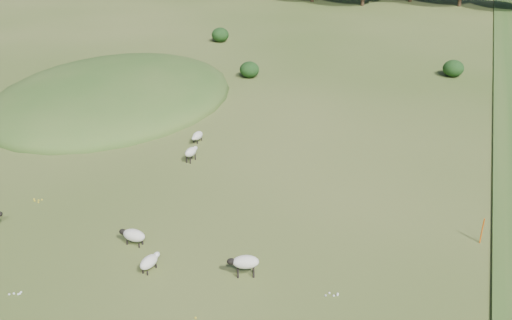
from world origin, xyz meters
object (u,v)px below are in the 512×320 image
(sheep_2, at_px, (245,262))
(sheep_3, at_px, (133,235))
(sheep_4, at_px, (149,262))
(marker_post, at_px, (482,231))
(sheep_1, at_px, (197,136))
(sheep_0, at_px, (191,152))

(sheep_2, bearing_deg, sheep_3, -26.50)
(sheep_3, height_order, sheep_4, sheep_3)
(marker_post, relative_size, sheep_2, 0.92)
(sheep_2, distance_m, sheep_3, 5.22)
(marker_post, distance_m, sheep_1, 16.81)
(sheep_1, bearing_deg, sheep_3, 12.77)
(marker_post, bearing_deg, sheep_4, -151.32)
(sheep_0, xyz_separation_m, sheep_3, (1.37, -8.17, -0.10))
(sheep_4, bearing_deg, sheep_1, 25.68)
(marker_post, bearing_deg, sheep_3, -158.82)
(sheep_3, bearing_deg, marker_post, -156.93)
(marker_post, xyz_separation_m, sheep_2, (-8.56, -5.67, 0.04))
(sheep_0, bearing_deg, sheep_3, -165.74)
(sheep_2, xyz_separation_m, sheep_4, (-3.65, -1.00, -0.23))
(sheep_1, relative_size, sheep_4, 0.96)
(marker_post, xyz_separation_m, sheep_1, (-15.96, 5.29, -0.20))
(sheep_0, distance_m, sheep_3, 8.28)
(sheep_1, bearing_deg, sheep_0, 19.63)
(marker_post, relative_size, sheep_1, 1.08)
(marker_post, xyz_separation_m, sheep_3, (-13.77, -5.33, -0.15))
(sheep_3, relative_size, sheep_4, 1.09)
(sheep_0, relative_size, sheep_4, 0.98)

